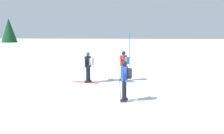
% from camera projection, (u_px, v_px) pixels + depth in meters
% --- Properties ---
extents(ground_plane, '(120.00, 120.00, 0.00)m').
position_uv_depth(ground_plane, '(49.00, 104.00, 11.52)').
color(ground_plane, silver).
extents(far_snow_ridge, '(80.00, 9.86, 1.49)m').
position_uv_depth(far_snow_ridge, '(99.00, 48.00, 31.13)').
color(far_snow_ridge, silver).
rests_on(far_snow_ridge, ground).
extents(skier_black, '(1.64, 0.98, 1.71)m').
position_uv_depth(skier_black, '(88.00, 66.00, 15.79)').
color(skier_black, red).
rests_on(skier_black, ground).
extents(skier_red, '(1.57, 1.11, 1.71)m').
position_uv_depth(skier_red, '(124.00, 64.00, 16.28)').
color(skier_red, black).
rests_on(skier_red, ground).
extents(skier_blue, '(1.64, 0.99, 1.71)m').
position_uv_depth(skier_blue, '(125.00, 79.00, 11.79)').
color(skier_blue, silver).
rests_on(skier_blue, ground).
extents(trail_marker_pole, '(0.05, 0.05, 2.58)m').
position_uv_depth(trail_marker_pole, '(130.00, 50.00, 21.95)').
color(trail_marker_pole, '#1E56AD').
rests_on(trail_marker_pole, ground).
extents(conifer_far_left, '(2.18, 2.18, 3.92)m').
position_uv_depth(conifer_far_left, '(9.00, 35.00, 28.85)').
color(conifer_far_left, '#513823').
rests_on(conifer_far_left, ground).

